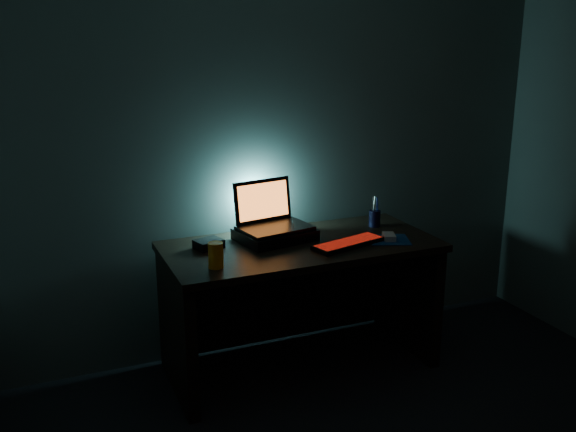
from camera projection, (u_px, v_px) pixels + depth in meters
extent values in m
cube|color=#434D49|center=(275.00, 143.00, 3.72)|extent=(3.50, 0.00, 2.50)
cube|color=black|center=(301.00, 247.00, 3.52)|extent=(1.50, 0.70, 0.04)
cube|color=black|center=(177.00, 331.00, 3.36)|extent=(0.06, 0.64, 0.71)
cube|color=black|center=(407.00, 291.00, 3.89)|extent=(0.06, 0.64, 0.71)
cube|color=black|center=(279.00, 289.00, 3.92)|extent=(1.38, 0.02, 0.65)
cube|color=black|center=(275.00, 234.00, 3.57)|extent=(0.45, 0.37, 0.06)
cube|color=black|center=(275.00, 228.00, 3.56)|extent=(0.42, 0.32, 0.02)
cube|color=black|center=(263.00, 200.00, 3.63)|extent=(0.36, 0.11, 0.24)
cube|color=#DA5E16|center=(263.00, 201.00, 3.62)|extent=(0.32, 0.09, 0.20)
cube|color=black|center=(349.00, 244.00, 3.47)|extent=(0.44, 0.24, 0.02)
cube|color=red|center=(349.00, 241.00, 3.47)|extent=(0.42, 0.21, 0.00)
cube|color=#0B2650|center=(389.00, 240.00, 3.57)|extent=(0.28, 0.27, 0.00)
cube|color=#949398|center=(389.00, 237.00, 3.57)|extent=(0.10, 0.12, 0.03)
cylinder|color=black|center=(375.00, 219.00, 3.81)|extent=(0.08, 0.08, 0.10)
cylinder|color=orange|center=(216.00, 255.00, 3.13)|extent=(0.10, 0.10, 0.13)
cube|color=black|center=(209.00, 244.00, 3.43)|extent=(0.16, 0.15, 0.05)
sphere|color=#FF0C07|center=(214.00, 247.00, 3.39)|extent=(0.01, 0.01, 0.01)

